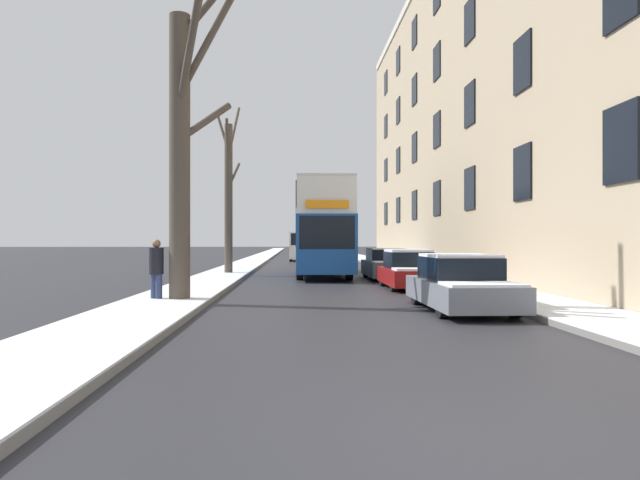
% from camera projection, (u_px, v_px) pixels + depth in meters
% --- Properties ---
extents(ground_plane, '(320.00, 320.00, 0.00)m').
position_uv_depth(ground_plane, '(463.00, 443.00, 4.81)').
color(ground_plane, '#28282D').
extents(sidewalk_left, '(2.31, 130.00, 0.16)m').
position_uv_depth(sidewalk_left, '(261.00, 257.00, 57.55)').
color(sidewalk_left, slate).
rests_on(sidewalk_left, ground).
extents(sidewalk_right, '(2.31, 130.00, 0.16)m').
position_uv_depth(sidewalk_right, '(357.00, 257.00, 57.97)').
color(sidewalk_right, slate).
rests_on(sidewalk_right, ground).
extents(terrace_facade_right, '(9.10, 44.65, 17.88)m').
position_uv_depth(terrace_facade_right, '(522.00, 104.00, 29.99)').
color(terrace_facade_right, tan).
rests_on(terrace_facade_right, ground).
extents(bare_tree_left_0, '(2.35, 3.12, 9.43)m').
position_uv_depth(bare_tree_left_0, '(184.00, 138.00, 15.32)').
color(bare_tree_left_0, '#4C4238').
rests_on(bare_tree_left_0, ground).
extents(bare_tree_left_1, '(1.26, 3.37, 8.75)m').
position_uv_depth(bare_tree_left_1, '(229.00, 191.00, 28.03)').
color(bare_tree_left_1, '#4C4238').
rests_on(bare_tree_left_1, ground).
extents(double_decker_bus, '(2.53, 10.19, 4.45)m').
position_uv_depth(double_decker_bus, '(321.00, 225.00, 28.00)').
color(double_decker_bus, '#194C99').
rests_on(double_decker_bus, ground).
extents(parked_car_0, '(1.83, 4.51, 1.38)m').
position_uv_depth(parked_car_0, '(461.00, 284.00, 13.98)').
color(parked_car_0, slate).
rests_on(parked_car_0, ground).
extents(parked_car_1, '(1.72, 3.94, 1.41)m').
position_uv_depth(parked_car_1, '(409.00, 271.00, 20.37)').
color(parked_car_1, maroon).
rests_on(parked_car_1, ground).
extents(parked_car_2, '(1.78, 4.34, 1.38)m').
position_uv_depth(parked_car_2, '(386.00, 265.00, 25.38)').
color(parked_car_2, '#474C56').
rests_on(parked_car_2, ground).
extents(oncoming_van, '(2.10, 5.20, 2.43)m').
position_uv_depth(oncoming_van, '(302.00, 246.00, 48.63)').
color(oncoming_van, white).
rests_on(oncoming_van, ground).
extents(pedestrian_left_sidewalk, '(0.38, 0.38, 1.75)m').
position_uv_depth(pedestrian_left_sidewalk, '(156.00, 269.00, 15.35)').
color(pedestrian_left_sidewalk, navy).
rests_on(pedestrian_left_sidewalk, ground).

